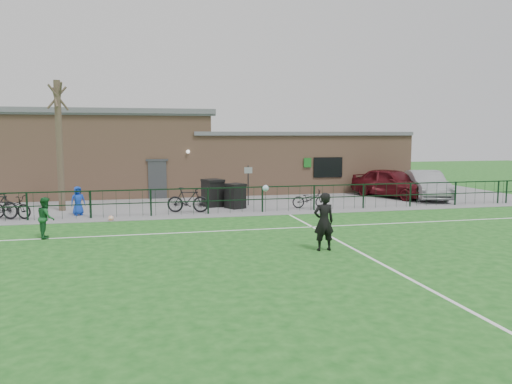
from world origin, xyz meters
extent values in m
plane|color=#185318|center=(0.00, 0.00, 0.00)|extent=(90.00, 90.00, 0.00)
cube|color=slate|center=(0.00, 13.50, 0.01)|extent=(34.00, 13.00, 0.02)
cube|color=white|center=(0.00, 7.80, 0.00)|extent=(28.00, 0.10, 0.01)
cube|color=white|center=(0.00, 4.00, 0.00)|extent=(28.00, 0.10, 0.01)
cube|color=white|center=(2.00, 0.00, 0.00)|extent=(0.10, 16.00, 0.01)
cube|color=black|center=(0.00, 8.00, 0.60)|extent=(28.00, 0.10, 1.20)
cylinder|color=#483A2B|center=(-8.00, 10.50, 3.00)|extent=(0.30, 0.30, 6.00)
cube|color=black|center=(0.01, 9.42, 0.57)|extent=(1.01, 1.05, 1.10)
cube|color=black|center=(-0.95, 10.28, 0.65)|extent=(1.09, 1.16, 1.25)
cylinder|color=black|center=(0.82, 10.23, 1.02)|extent=(0.08, 0.08, 2.00)
imported|color=#4C0D13|center=(9.43, 11.60, 0.84)|extent=(3.75, 5.19, 1.64)
imported|color=#939599|center=(10.91, 10.57, 0.79)|extent=(2.80, 4.94, 1.54)
imported|color=black|center=(-9.77, 8.65, 0.51)|extent=(1.97, 1.35, 0.98)
imported|color=black|center=(-2.34, 8.63, 0.59)|extent=(1.97, 1.02, 1.14)
imported|color=black|center=(3.52, 8.66, 0.46)|extent=(1.76, 0.88, 0.88)
imported|color=#133BB6|center=(-7.11, 8.92, 0.66)|extent=(0.72, 0.59, 1.27)
imported|color=black|center=(1.02, 0.22, 0.90)|extent=(0.66, 0.44, 1.80)
sphere|color=white|center=(-0.14, 2.91, 1.68)|extent=(0.22, 0.22, 0.22)
imported|color=#195928|center=(-7.62, 4.17, 0.71)|extent=(0.63, 0.76, 1.42)
sphere|color=white|center=(-5.64, 7.17, 0.11)|extent=(0.23, 0.23, 0.23)
cube|color=#A97C5E|center=(0.00, 16.50, 1.75)|extent=(24.00, 5.00, 3.50)
cube|color=#A97C5E|center=(-6.24, 16.50, 4.10)|extent=(11.52, 5.00, 1.20)
cube|color=#575A5F|center=(-6.24, 16.50, 4.82)|extent=(12.02, 5.40, 0.28)
cube|color=#575A5F|center=(5.28, 16.50, 3.60)|extent=(13.44, 5.30, 0.22)
cube|color=#383A3D|center=(-3.50, 13.97, 1.05)|extent=(1.00, 0.08, 2.10)
cube|color=black|center=(6.50, 13.97, 1.60)|extent=(1.80, 0.08, 1.20)
cube|color=#19661E|center=(5.20, 13.92, 1.90)|extent=(0.45, 0.04, 0.55)
camera|label=1|loc=(-4.42, -13.95, 3.55)|focal=35.00mm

